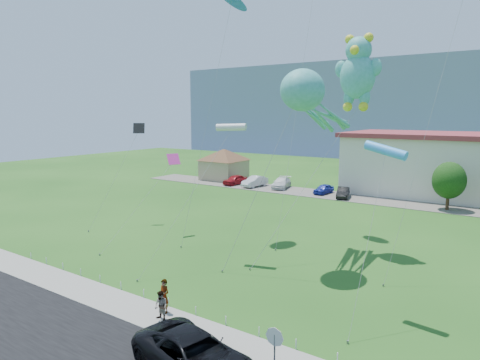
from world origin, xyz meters
name	(u,v)px	position (x,y,z in m)	size (l,w,h in m)	color
ground	(172,294)	(0.00, 0.00, 0.00)	(160.00, 160.00, 0.00)	#1E4C15
road	(48,354)	(0.00, -8.00, 0.03)	(80.00, 8.00, 0.06)	black
sidewalk	(137,310)	(0.00, -2.75, 0.05)	(80.00, 2.50, 0.10)	gray
parking_strip	(362,199)	(0.00, 35.00, 0.03)	(70.00, 6.00, 0.06)	#59544C
hill_ridge	(462,107)	(0.00, 120.00, 12.50)	(160.00, 50.00, 25.00)	gray
pavilion	(224,161)	(-24.00, 38.00, 3.02)	(9.20, 9.20, 5.00)	tan
stop_sign	(275,342)	(9.50, -4.21, 1.87)	(0.80, 0.07, 2.50)	slate
rope_fence	(156,297)	(0.00, -1.30, 0.25)	(26.05, 0.05, 0.50)	white
tree_near	(449,180)	(10.00, 34.00, 3.39)	(3.60, 3.60, 5.47)	#3F2B19
suv	(195,356)	(6.49, -5.50, 0.91)	(2.80, 6.08, 1.69)	black
pedestrian_left	(164,296)	(1.53, -2.17, 1.03)	(0.68, 0.44, 1.86)	gray
pedestrian_right	(161,306)	(2.02, -2.91, 0.88)	(0.76, 0.59, 1.56)	gray
parked_car_red	(235,180)	(-19.48, 34.66, 0.79)	(1.72, 4.28, 1.46)	maroon
parked_car_silver	(255,181)	(-16.06, 34.84, 0.83)	(1.62, 4.65, 1.53)	silver
parked_car_white	(281,183)	(-12.21, 35.97, 0.80)	(2.08, 5.11, 1.48)	silver
parked_car_blue	(324,189)	(-5.36, 35.25, 0.69)	(1.49, 3.71, 1.26)	#1C2A9C
parked_car_black	(343,192)	(-2.21, 34.10, 0.73)	(1.41, 4.05, 1.33)	black
octopus_kite	(309,100)	(4.26, 9.53, 11.66)	(5.26, 10.00, 13.69)	teal
teddy_bear_kite	(358,71)	(5.77, 14.81, 13.96)	(5.84, 10.07, 16.68)	teal
small_kite_blue	(230,6)	(-4.86, 13.06, 19.76)	(1.80, 6.96, 20.99)	blue
small_kite_pink	(167,168)	(-9.08, 9.28, 6.03)	(1.29, 8.74, 7.16)	#DA3098
small_kite_cyan	(385,152)	(10.99, 4.48, 8.80)	(0.50, 5.20, 9.30)	#379EFA
small_kite_black	(134,139)	(-14.93, 10.88, 8.32)	(1.55, 6.48, 9.74)	black
small_kite_white	(230,128)	(-0.75, 7.23, 9.68)	(2.68, 8.36, 10.21)	silver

